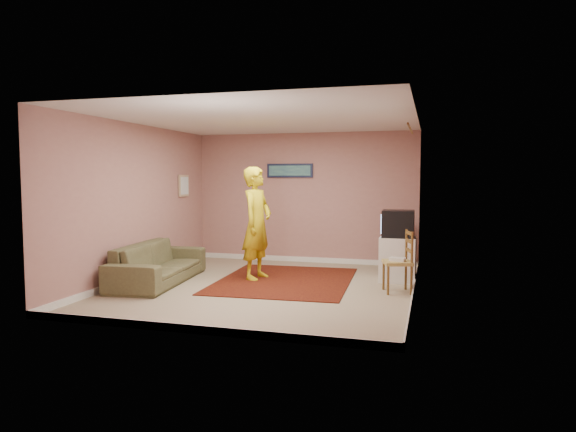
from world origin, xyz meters
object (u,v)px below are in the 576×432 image
(chair_a, at_px, (396,236))
(sofa, at_px, (159,263))
(tv_cabinet, at_px, (398,259))
(crt_tv, at_px, (398,224))
(chair_b, at_px, (398,255))
(person, at_px, (257,223))

(chair_a, bearing_deg, sofa, -156.31)
(sofa, bearing_deg, chair_a, -63.34)
(tv_cabinet, distance_m, chair_a, 1.20)
(tv_cabinet, bearing_deg, crt_tv, -179.70)
(chair_a, relative_size, sofa, 0.25)
(chair_b, bearing_deg, person, -115.15)
(chair_a, distance_m, person, 2.75)
(chair_a, xyz_separation_m, person, (-2.19, -1.62, 0.33))
(sofa, bearing_deg, chair_b, -91.12)
(tv_cabinet, xyz_separation_m, sofa, (-3.75, -1.17, -0.05))
(sofa, relative_size, person, 1.17)
(tv_cabinet, bearing_deg, person, -168.90)
(crt_tv, relative_size, chair_b, 1.02)
(chair_a, height_order, chair_b, chair_a)
(crt_tv, bearing_deg, chair_a, 94.74)
(tv_cabinet, bearing_deg, sofa, -162.66)
(chair_a, distance_m, sofa, 4.34)
(sofa, distance_m, person, 1.73)
(person, bearing_deg, chair_a, -44.35)
(sofa, xyz_separation_m, person, (1.45, 0.72, 0.62))
(crt_tv, height_order, person, person)
(chair_a, bearing_deg, crt_tv, -93.97)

